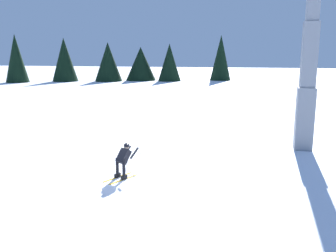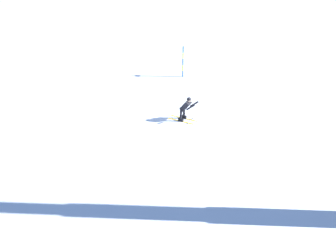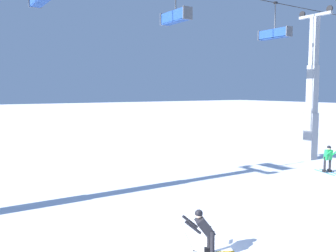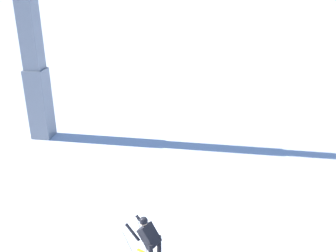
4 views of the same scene
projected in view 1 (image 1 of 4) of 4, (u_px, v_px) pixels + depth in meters
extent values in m
plane|color=white|center=(141.00, 175.00, 15.13)|extent=(260.00, 260.00, 0.00)
cube|color=yellow|center=(118.00, 177.00, 14.90)|extent=(1.46, 0.77, 0.01)
cube|color=black|center=(118.00, 175.00, 14.88)|extent=(0.30, 0.22, 0.16)
cylinder|color=black|center=(117.00, 166.00, 14.80)|extent=(0.13, 0.13, 0.67)
cube|color=yellow|center=(124.00, 179.00, 14.65)|extent=(1.46, 0.77, 0.01)
cube|color=black|center=(124.00, 177.00, 14.63)|extent=(0.30, 0.22, 0.16)
cylinder|color=black|center=(124.00, 168.00, 14.55)|extent=(0.13, 0.13, 0.67)
cube|color=black|center=(124.00, 156.00, 14.73)|extent=(0.70, 0.63, 0.65)
sphere|color=beige|center=(127.00, 147.00, 14.79)|extent=(0.22, 0.22, 0.22)
sphere|color=black|center=(127.00, 146.00, 14.79)|extent=(0.24, 0.24, 0.24)
cylinder|color=black|center=(127.00, 151.00, 15.16)|extent=(0.48, 0.29, 0.44)
cylinder|color=gray|center=(127.00, 164.00, 15.33)|extent=(0.50, 0.12, 1.13)
cylinder|color=black|center=(123.00, 173.00, 15.30)|extent=(0.07, 0.07, 0.01)
cylinder|color=black|center=(134.00, 153.00, 14.87)|extent=(0.48, 0.29, 0.44)
cylinder|color=gray|center=(136.00, 166.00, 14.98)|extent=(0.40, 0.34, 1.13)
cylinder|color=black|center=(134.00, 176.00, 14.90)|extent=(0.07, 0.07, 0.01)
cube|color=gray|center=(304.00, 119.00, 19.05)|extent=(0.91, 0.91, 3.34)
cube|color=gray|center=(309.00, 55.00, 18.39)|extent=(0.76, 0.76, 3.34)
cone|color=black|center=(221.00, 58.00, 70.34)|extent=(4.09, 4.09, 8.80)
cone|color=black|center=(169.00, 62.00, 68.45)|extent=(4.40, 4.40, 7.10)
cone|color=black|center=(141.00, 64.00, 70.32)|extent=(5.95, 5.95, 6.51)
cone|color=black|center=(108.00, 62.00, 68.10)|extent=(5.22, 5.22, 7.34)
cone|color=black|center=(64.00, 60.00, 67.74)|extent=(4.85, 4.85, 8.18)
cone|color=black|center=(16.00, 58.00, 65.02)|extent=(4.14, 4.14, 8.72)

